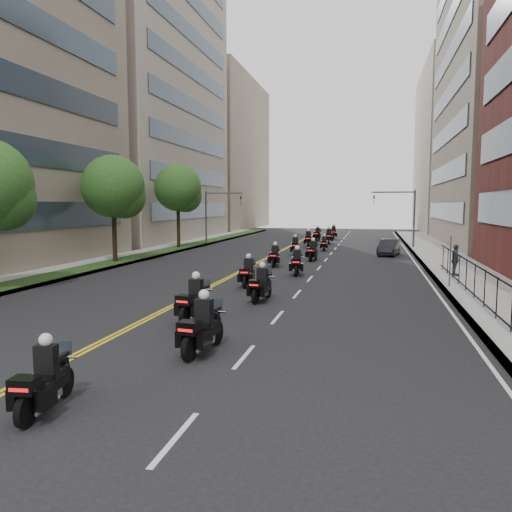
{
  "coord_description": "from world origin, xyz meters",
  "views": [
    {
      "loc": [
        6.59,
        -8.09,
        4.23
      ],
      "look_at": [
        1.3,
        14.58,
        1.81
      ],
      "focal_mm": 35.0,
      "sensor_mm": 36.0,
      "label": 1
    }
  ],
  "objects_px": {
    "motorcycle_9": "(324,244)",
    "motorcycle_13": "(334,233)",
    "motorcycle_0": "(44,382)",
    "motorcycle_5": "(297,263)",
    "motorcycle_7": "(313,252)",
    "pedestrian_c": "(455,260)",
    "motorcycle_6": "(275,257)",
    "motorcycle_12": "(317,235)",
    "motorcycle_2": "(194,302)",
    "motorcycle_4": "(248,273)",
    "motorcycle_11": "(329,237)",
    "motorcycle_8": "(295,247)",
    "motorcycle_1": "(202,329)",
    "parked_sedan": "(389,247)",
    "motorcycle_3": "(261,286)",
    "motorcycle_10": "(308,240)"
  },
  "relations": [
    {
      "from": "motorcycle_0",
      "to": "motorcycle_11",
      "type": "bearing_deg",
      "value": 80.22
    },
    {
      "from": "motorcycle_9",
      "to": "motorcycle_0",
      "type": "bearing_deg",
      "value": -95.77
    },
    {
      "from": "motorcycle_11",
      "to": "motorcycle_12",
      "type": "relative_size",
      "value": 1.04
    },
    {
      "from": "motorcycle_10",
      "to": "motorcycle_2",
      "type": "bearing_deg",
      "value": -94.54
    },
    {
      "from": "motorcycle_5",
      "to": "motorcycle_12",
      "type": "distance_m",
      "value": 28.52
    },
    {
      "from": "motorcycle_3",
      "to": "motorcycle_5",
      "type": "distance_m",
      "value": 8.42
    },
    {
      "from": "motorcycle_3",
      "to": "motorcycle_8",
      "type": "distance_m",
      "value": 20.46
    },
    {
      "from": "motorcycle_10",
      "to": "motorcycle_11",
      "type": "height_order",
      "value": "motorcycle_11"
    },
    {
      "from": "motorcycle_13",
      "to": "parked_sedan",
      "type": "bearing_deg",
      "value": -76.01
    },
    {
      "from": "motorcycle_13",
      "to": "parked_sedan",
      "type": "xyz_separation_m",
      "value": [
        5.98,
        -18.67,
        -0.06
      ]
    },
    {
      "from": "motorcycle_1",
      "to": "motorcycle_0",
      "type": "bearing_deg",
      "value": -104.42
    },
    {
      "from": "motorcycle_9",
      "to": "motorcycle_11",
      "type": "distance_m",
      "value": 8.05
    },
    {
      "from": "motorcycle_2",
      "to": "motorcycle_5",
      "type": "relative_size",
      "value": 1.01
    },
    {
      "from": "motorcycle_3",
      "to": "motorcycle_4",
      "type": "bearing_deg",
      "value": 119.11
    },
    {
      "from": "motorcycle_1",
      "to": "motorcycle_7",
      "type": "relative_size",
      "value": 1.05
    },
    {
      "from": "motorcycle_0",
      "to": "motorcycle_9",
      "type": "bearing_deg",
      "value": 79.3
    },
    {
      "from": "motorcycle_0",
      "to": "motorcycle_7",
      "type": "distance_m",
      "value": 28.77
    },
    {
      "from": "motorcycle_9",
      "to": "motorcycle_4",
      "type": "bearing_deg",
      "value": -97.74
    },
    {
      "from": "motorcycle_0",
      "to": "motorcycle_8",
      "type": "bearing_deg",
      "value": 82.39
    },
    {
      "from": "motorcycle_10",
      "to": "pedestrian_c",
      "type": "xyz_separation_m",
      "value": [
        10.87,
        -19.39,
        0.34
      ]
    },
    {
      "from": "motorcycle_9",
      "to": "motorcycle_13",
      "type": "relative_size",
      "value": 0.83
    },
    {
      "from": "motorcycle_12",
      "to": "motorcycle_2",
      "type": "bearing_deg",
      "value": -84.9
    },
    {
      "from": "motorcycle_5",
      "to": "motorcycle_6",
      "type": "bearing_deg",
      "value": 114.68
    },
    {
      "from": "motorcycle_5",
      "to": "motorcycle_4",
      "type": "bearing_deg",
      "value": -116.2
    },
    {
      "from": "motorcycle_6",
      "to": "motorcycle_8",
      "type": "bearing_deg",
      "value": 86.08
    },
    {
      "from": "motorcycle_2",
      "to": "motorcycle_4",
      "type": "bearing_deg",
      "value": 95.24
    },
    {
      "from": "motorcycle_0",
      "to": "motorcycle_5",
      "type": "distance_m",
      "value": 20.99
    },
    {
      "from": "motorcycle_8",
      "to": "motorcycle_9",
      "type": "distance_m",
      "value": 4.67
    },
    {
      "from": "motorcycle_13",
      "to": "parked_sedan",
      "type": "distance_m",
      "value": 19.61
    },
    {
      "from": "motorcycle_5",
      "to": "motorcycle_9",
      "type": "distance_m",
      "value": 16.19
    },
    {
      "from": "motorcycle_2",
      "to": "motorcycle_8",
      "type": "distance_m",
      "value": 24.61
    },
    {
      "from": "motorcycle_5",
      "to": "motorcycle_11",
      "type": "relative_size",
      "value": 0.96
    },
    {
      "from": "motorcycle_11",
      "to": "motorcycle_7",
      "type": "bearing_deg",
      "value": -94.23
    },
    {
      "from": "motorcycle_7",
      "to": "motorcycle_12",
      "type": "xyz_separation_m",
      "value": [
        -1.87,
        20.66,
        0.02
      ]
    },
    {
      "from": "motorcycle_3",
      "to": "motorcycle_13",
      "type": "height_order",
      "value": "motorcycle_13"
    },
    {
      "from": "motorcycle_7",
      "to": "parked_sedan",
      "type": "xyz_separation_m",
      "value": [
        5.71,
        5.48,
        -0.02
      ]
    },
    {
      "from": "motorcycle_5",
      "to": "motorcycle_13",
      "type": "distance_m",
      "value": 31.96
    },
    {
      "from": "motorcycle_0",
      "to": "motorcycle_5",
      "type": "height_order",
      "value": "motorcycle_5"
    },
    {
      "from": "motorcycle_0",
      "to": "pedestrian_c",
      "type": "relative_size",
      "value": 1.21
    },
    {
      "from": "motorcycle_3",
      "to": "motorcycle_8",
      "type": "bearing_deg",
      "value": 101.31
    },
    {
      "from": "motorcycle_0",
      "to": "motorcycle_1",
      "type": "distance_m",
      "value": 4.91
    },
    {
      "from": "motorcycle_2",
      "to": "motorcycle_8",
      "type": "height_order",
      "value": "motorcycle_2"
    },
    {
      "from": "motorcycle_0",
      "to": "motorcycle_11",
      "type": "relative_size",
      "value": 0.87
    },
    {
      "from": "motorcycle_7",
      "to": "motorcycle_9",
      "type": "bearing_deg",
      "value": 95.54
    },
    {
      "from": "motorcycle_6",
      "to": "motorcycle_12",
      "type": "relative_size",
      "value": 0.95
    },
    {
      "from": "motorcycle_2",
      "to": "motorcycle_1",
      "type": "bearing_deg",
      "value": -61.46
    },
    {
      "from": "motorcycle_1",
      "to": "motorcycle_6",
      "type": "relative_size",
      "value": 1.07
    },
    {
      "from": "motorcycle_11",
      "to": "parked_sedan",
      "type": "height_order",
      "value": "motorcycle_11"
    },
    {
      "from": "motorcycle_8",
      "to": "motorcycle_0",
      "type": "bearing_deg",
      "value": -97.77
    },
    {
      "from": "motorcycle_7",
      "to": "pedestrian_c",
      "type": "distance_m",
      "value": 11.44
    }
  ]
}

